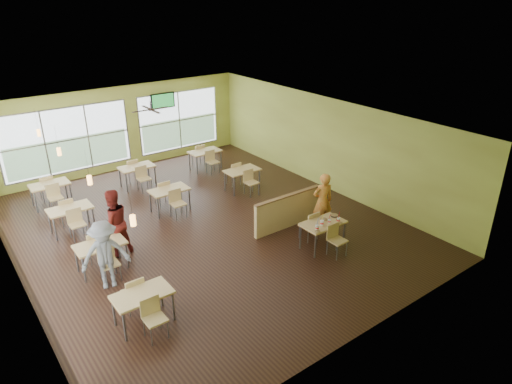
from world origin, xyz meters
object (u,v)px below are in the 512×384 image
half_wall_divider (288,211)px  man_plaid (323,201)px  food_basket (334,216)px  main_table (323,226)px

half_wall_divider → man_plaid: (0.75, -0.65, 0.34)m
half_wall_divider → food_basket: 1.48m
man_plaid → food_basket: (-0.26, -0.72, -0.08)m
half_wall_divider → man_plaid: man_plaid is taller
man_plaid → food_basket: man_plaid is taller
main_table → food_basket: main_table is taller
man_plaid → half_wall_divider: bearing=-25.8°
half_wall_divider → food_basket: bearing=-70.4°
main_table → food_basket: bearing=8.8°
half_wall_divider → food_basket: half_wall_divider is taller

